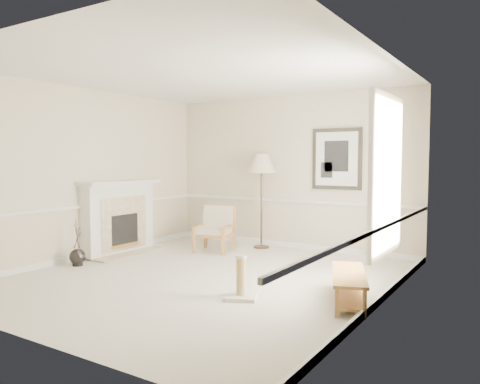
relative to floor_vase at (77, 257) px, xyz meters
name	(u,v)px	position (x,y,z in m)	size (l,w,h in m)	color
ground	(204,277)	(2.15, 0.48, -0.14)	(5.50, 5.50, 0.00)	silver
room	(215,147)	(2.29, 0.56, 1.73)	(5.04, 5.54, 2.92)	beige
fireplace	(119,218)	(-0.19, 1.08, 0.50)	(0.64, 1.64, 1.31)	white
floor_vase	(77,257)	(0.00, 0.00, 0.00)	(0.25, 0.25, 0.74)	black
armchair	(216,227)	(1.14, 2.20, 0.31)	(0.77, 0.80, 0.83)	#A17434
floor_lamp	(262,166)	(1.73, 2.88, 1.43)	(0.73, 0.73, 1.79)	black
bench	(349,283)	(4.30, 0.45, 0.10)	(0.80, 1.30, 0.36)	#A17434
scratching_post	(241,285)	(3.14, -0.09, 0.03)	(0.49, 0.49, 0.53)	beige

